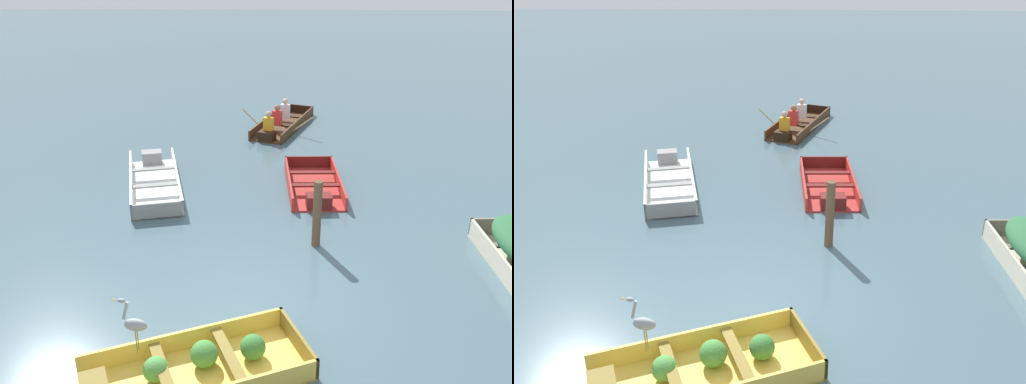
% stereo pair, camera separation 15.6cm
% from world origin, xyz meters
% --- Properties ---
extents(ground_plane, '(80.00, 80.00, 0.00)m').
position_xyz_m(ground_plane, '(0.00, 0.00, 0.00)').
color(ground_plane, '#47606B').
extents(dinghy_yellow_foreground, '(3.35, 2.37, 0.43)m').
position_xyz_m(dinghy_yellow_foreground, '(-0.71, -1.75, 0.15)').
color(dinghy_yellow_foreground, '#E5BC47').
rests_on(dinghy_yellow_foreground, ground).
extents(skiff_white_near_moored, '(1.88, 3.61, 0.37)m').
position_xyz_m(skiff_white_near_moored, '(-2.46, 4.83, 0.12)').
color(skiff_white_near_moored, white).
rests_on(skiff_white_near_moored, ground).
extents(skiff_red_mid_moored, '(1.33, 2.63, 0.34)m').
position_xyz_m(skiff_red_mid_moored, '(1.40, 4.58, 0.12)').
color(skiff_red_mid_moored, '#AD2D28').
rests_on(skiff_red_mid_moored, ground).
extents(rowboat_dark_varnish_with_crew, '(2.33, 3.41, 0.88)m').
position_xyz_m(rowboat_dark_varnish_with_crew, '(0.69, 9.27, 0.19)').
color(rowboat_dark_varnish_with_crew, '#4C2D19').
rests_on(rowboat_dark_varnish_with_crew, ground).
extents(heron_on_dinghy, '(0.46, 0.18, 0.84)m').
position_xyz_m(heron_on_dinghy, '(-1.45, -1.74, 0.90)').
color(heron_on_dinghy, olive).
rests_on(heron_on_dinghy, dinghy_yellow_foreground).
extents(mooring_post, '(0.17, 0.17, 1.37)m').
position_xyz_m(mooring_post, '(1.25, 1.96, 0.68)').
color(mooring_post, brown).
rests_on(mooring_post, ground).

